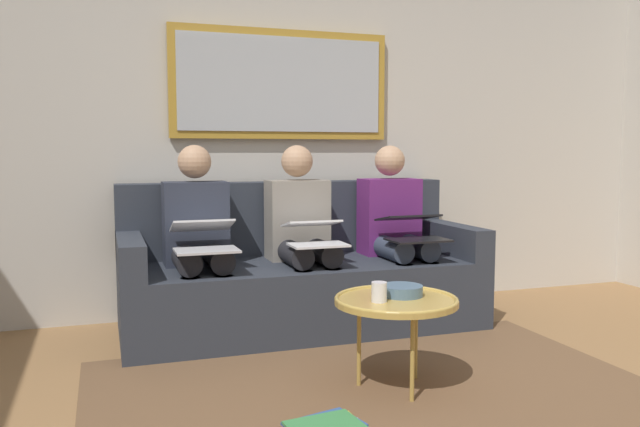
{
  "coord_description": "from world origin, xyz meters",
  "views": [
    {
      "loc": [
        1.17,
        1.73,
        1.1
      ],
      "look_at": [
        0.0,
        -1.7,
        0.75
      ],
      "focal_mm": 36.07,
      "sensor_mm": 36.0,
      "label": 1
    }
  ],
  "objects_px": {
    "laptop_black": "(413,227)",
    "laptop_white": "(314,233)",
    "bowl": "(402,291)",
    "person_middle": "(302,231)",
    "person_right": "(198,235)",
    "cup": "(379,292)",
    "laptop_silver": "(204,236)",
    "couch": "(299,276)",
    "coffee_table": "(396,302)",
    "framed_mirror": "(282,85)",
    "person_left": "(396,227)"
  },
  "relations": [
    {
      "from": "couch",
      "to": "person_middle",
      "type": "height_order",
      "value": "person_middle"
    },
    {
      "from": "bowl",
      "to": "cup",
      "type": "bearing_deg",
      "value": 26.93
    },
    {
      "from": "person_left",
      "to": "laptop_black",
      "type": "xyz_separation_m",
      "value": [
        0.0,
        0.24,
        0.03
      ]
    },
    {
      "from": "cup",
      "to": "laptop_black",
      "type": "relative_size",
      "value": 0.24
    },
    {
      "from": "couch",
      "to": "coffee_table",
      "type": "distance_m",
      "value": 1.23
    },
    {
      "from": "coffee_table",
      "to": "person_middle",
      "type": "bearing_deg",
      "value": -85.1
    },
    {
      "from": "person_left",
      "to": "person_right",
      "type": "relative_size",
      "value": 1.0
    },
    {
      "from": "laptop_black",
      "to": "laptop_silver",
      "type": "xyz_separation_m",
      "value": [
        1.28,
        -0.01,
        -0.0
      ]
    },
    {
      "from": "cup",
      "to": "person_middle",
      "type": "xyz_separation_m",
      "value": [
        0.0,
        -1.18,
        0.14
      ]
    },
    {
      "from": "person_left",
      "to": "laptop_black",
      "type": "distance_m",
      "value": 0.24
    },
    {
      "from": "bowl",
      "to": "person_right",
      "type": "bearing_deg",
      "value": -54.4
    },
    {
      "from": "person_middle",
      "to": "person_right",
      "type": "relative_size",
      "value": 1.0
    },
    {
      "from": "laptop_white",
      "to": "laptop_silver",
      "type": "distance_m",
      "value": 0.64
    },
    {
      "from": "laptop_black",
      "to": "laptop_white",
      "type": "bearing_deg",
      "value": 0.56
    },
    {
      "from": "bowl",
      "to": "framed_mirror",
      "type": "bearing_deg",
      "value": -84.52
    },
    {
      "from": "couch",
      "to": "laptop_silver",
      "type": "xyz_separation_m",
      "value": [
        0.64,
        0.3,
        0.32
      ]
    },
    {
      "from": "cup",
      "to": "laptop_white",
      "type": "xyz_separation_m",
      "value": [
        0.0,
        -0.93,
        0.16
      ]
    },
    {
      "from": "couch",
      "to": "framed_mirror",
      "type": "xyz_separation_m",
      "value": [
        0.0,
        -0.39,
        1.24
      ]
    },
    {
      "from": "laptop_silver",
      "to": "cup",
      "type": "bearing_deg",
      "value": 124.11
    },
    {
      "from": "person_middle",
      "to": "person_right",
      "type": "bearing_deg",
      "value": 0.0
    },
    {
      "from": "laptop_silver",
      "to": "laptop_white",
      "type": "bearing_deg",
      "value": 178.55
    },
    {
      "from": "coffee_table",
      "to": "person_middle",
      "type": "xyz_separation_m",
      "value": [
        0.1,
        -1.15,
        0.2
      ]
    },
    {
      "from": "couch",
      "to": "laptop_black",
      "type": "xyz_separation_m",
      "value": [
        -0.64,
        0.31,
        0.32
      ]
    },
    {
      "from": "couch",
      "to": "laptop_white",
      "type": "relative_size",
      "value": 6.46
    },
    {
      "from": "coffee_table",
      "to": "person_left",
      "type": "xyz_separation_m",
      "value": [
        -0.54,
        -1.15,
        0.2
      ]
    },
    {
      "from": "laptop_black",
      "to": "person_middle",
      "type": "distance_m",
      "value": 0.68
    },
    {
      "from": "bowl",
      "to": "person_right",
      "type": "relative_size",
      "value": 0.17
    },
    {
      "from": "cup",
      "to": "laptop_white",
      "type": "bearing_deg",
      "value": -89.93
    },
    {
      "from": "person_left",
      "to": "couch",
      "type": "bearing_deg",
      "value": -6.13
    },
    {
      "from": "cup",
      "to": "person_right",
      "type": "height_order",
      "value": "person_right"
    },
    {
      "from": "framed_mirror",
      "to": "laptop_white",
      "type": "distance_m",
      "value": 1.16
    },
    {
      "from": "couch",
      "to": "person_left",
      "type": "height_order",
      "value": "person_left"
    },
    {
      "from": "framed_mirror",
      "to": "laptop_silver",
      "type": "xyz_separation_m",
      "value": [
        0.64,
        0.69,
        -0.92
      ]
    },
    {
      "from": "framed_mirror",
      "to": "bowl",
      "type": "xyz_separation_m",
      "value": [
        -0.15,
        1.56,
        -1.1
      ]
    },
    {
      "from": "person_left",
      "to": "laptop_silver",
      "type": "relative_size",
      "value": 2.92
    },
    {
      "from": "bowl",
      "to": "laptop_white",
      "type": "relative_size",
      "value": 0.58
    },
    {
      "from": "framed_mirror",
      "to": "laptop_black",
      "type": "xyz_separation_m",
      "value": [
        -0.64,
        0.7,
        -0.92
      ]
    },
    {
      "from": "laptop_white",
      "to": "laptop_silver",
      "type": "relative_size",
      "value": 0.87
    },
    {
      "from": "framed_mirror",
      "to": "person_middle",
      "type": "height_order",
      "value": "framed_mirror"
    },
    {
      "from": "coffee_table",
      "to": "laptop_black",
      "type": "xyz_separation_m",
      "value": [
        -0.54,
        -0.91,
        0.22
      ]
    },
    {
      "from": "framed_mirror",
      "to": "person_left",
      "type": "distance_m",
      "value": 1.23
    },
    {
      "from": "cup",
      "to": "person_left",
      "type": "distance_m",
      "value": 1.35
    },
    {
      "from": "person_right",
      "to": "coffee_table",
      "type": "bearing_deg",
      "value": 122.73
    },
    {
      "from": "bowl",
      "to": "person_middle",
      "type": "xyz_separation_m",
      "value": [
        0.15,
        -1.1,
        0.16
      ]
    },
    {
      "from": "bowl",
      "to": "laptop_black",
      "type": "distance_m",
      "value": 1.01
    },
    {
      "from": "person_middle",
      "to": "laptop_white",
      "type": "bearing_deg",
      "value": 90.0
    },
    {
      "from": "cup",
      "to": "person_middle",
      "type": "relative_size",
      "value": 0.08
    },
    {
      "from": "person_middle",
      "to": "laptop_black",
      "type": "bearing_deg",
      "value": 159.32
    },
    {
      "from": "coffee_table",
      "to": "person_middle",
      "type": "relative_size",
      "value": 0.5
    },
    {
      "from": "person_right",
      "to": "laptop_silver",
      "type": "bearing_deg",
      "value": 90.0
    }
  ]
}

